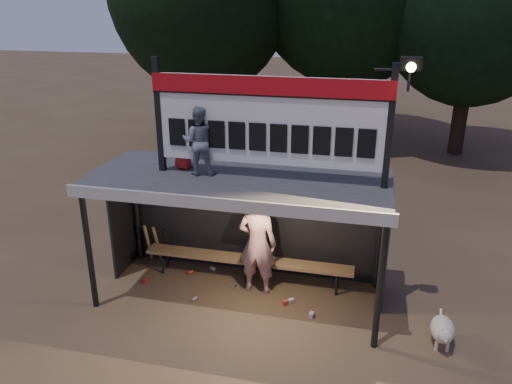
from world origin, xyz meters
TOP-DOWN VIEW (x-y plane):
  - ground at (0.00, 0.00)m, footprint 80.00×80.00m
  - player at (0.26, 0.25)m, footprint 0.72×0.49m
  - child_a at (-0.66, -0.05)m, footprint 0.62×0.53m
  - child_b at (-1.03, 0.17)m, footprint 0.50×0.43m
  - dugout_shelter at (0.00, 0.24)m, footprint 5.10×2.08m
  - scoreboard_assembly at (0.56, -0.01)m, footprint 4.10×0.27m
  - bench at (0.00, 0.55)m, footprint 4.00×0.35m
  - dog at (3.42, -0.63)m, footprint 0.36×0.81m
  - bats at (-1.96, 0.82)m, footprint 0.48×0.33m
  - litter at (-0.18, 0.08)m, footprint 3.32×1.24m

SIDE VIEW (x-z plane):
  - ground at x=0.00m, z-range 0.00..0.00m
  - litter at x=-0.18m, z-range 0.00..0.08m
  - dog at x=3.42m, z-range 0.03..0.53m
  - bats at x=-1.96m, z-range 0.01..0.85m
  - bench at x=0.00m, z-range 0.19..0.67m
  - player at x=0.26m, z-range 0.00..1.93m
  - dugout_shelter at x=0.00m, z-range 0.69..3.01m
  - child_b at x=-1.03m, z-range 2.32..3.18m
  - child_a at x=-0.66m, z-range 2.32..3.46m
  - scoreboard_assembly at x=0.56m, z-range 2.33..4.32m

